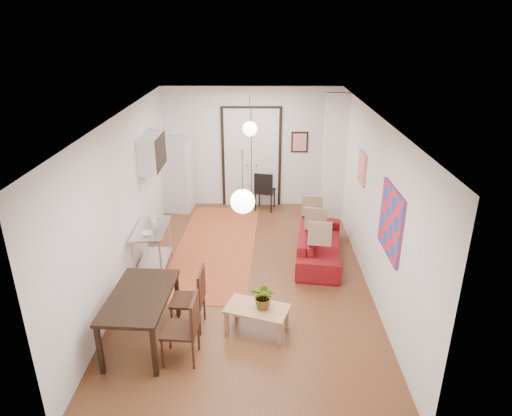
{
  "coord_description": "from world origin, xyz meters",
  "views": [
    {
      "loc": [
        0.21,
        -7.17,
        4.31
      ],
      "look_at": [
        0.14,
        0.21,
        1.25
      ],
      "focal_mm": 32.0,
      "sensor_mm": 36.0,
      "label": 1
    }
  ],
  "objects_px": {
    "coffee_table": "(257,311)",
    "kitchen_counter": "(153,243)",
    "sofa": "(320,244)",
    "dining_chair_near": "(188,291)",
    "dining_chair_far": "(181,319)",
    "black_side_chair": "(265,186)",
    "fridge": "(178,175)",
    "dining_table": "(140,300)"
  },
  "relations": [
    {
      "from": "fridge",
      "to": "dining_chair_near",
      "type": "relative_size",
      "value": 1.8
    },
    {
      "from": "black_side_chair",
      "to": "sofa",
      "type": "bearing_deg",
      "value": 124.93
    },
    {
      "from": "fridge",
      "to": "dining_table",
      "type": "relative_size",
      "value": 1.2
    },
    {
      "from": "black_side_chair",
      "to": "dining_chair_far",
      "type": "bearing_deg",
      "value": 90.4
    },
    {
      "from": "kitchen_counter",
      "to": "dining_chair_far",
      "type": "xyz_separation_m",
      "value": [
        0.9,
        -2.33,
        0.03
      ]
    },
    {
      "from": "sofa",
      "to": "dining_chair_near",
      "type": "height_order",
      "value": "dining_chair_near"
    },
    {
      "from": "coffee_table",
      "to": "kitchen_counter",
      "type": "bearing_deg",
      "value": 136.66
    },
    {
      "from": "sofa",
      "to": "black_side_chair",
      "type": "xyz_separation_m",
      "value": [
        -1.03,
        2.55,
        0.27
      ]
    },
    {
      "from": "kitchen_counter",
      "to": "fridge",
      "type": "height_order",
      "value": "fridge"
    },
    {
      "from": "coffee_table",
      "to": "kitchen_counter",
      "type": "height_order",
      "value": "kitchen_counter"
    },
    {
      "from": "dining_table",
      "to": "black_side_chair",
      "type": "height_order",
      "value": "black_side_chair"
    },
    {
      "from": "kitchen_counter",
      "to": "fridge",
      "type": "relative_size",
      "value": 0.63
    },
    {
      "from": "sofa",
      "to": "fridge",
      "type": "relative_size",
      "value": 1.16
    },
    {
      "from": "dining_table",
      "to": "black_side_chair",
      "type": "xyz_separation_m",
      "value": [
        1.79,
        5.08,
        -0.13
      ]
    },
    {
      "from": "sofa",
      "to": "dining_chair_near",
      "type": "distance_m",
      "value": 3.05
    },
    {
      "from": "coffee_table",
      "to": "black_side_chair",
      "type": "height_order",
      "value": "black_side_chair"
    },
    {
      "from": "coffee_table",
      "to": "fridge",
      "type": "bearing_deg",
      "value": 112.17
    },
    {
      "from": "kitchen_counter",
      "to": "fridge",
      "type": "bearing_deg",
      "value": 88.97
    },
    {
      "from": "sofa",
      "to": "black_side_chair",
      "type": "relative_size",
      "value": 2.11
    },
    {
      "from": "sofa",
      "to": "fridge",
      "type": "bearing_deg",
      "value": 59.69
    },
    {
      "from": "coffee_table",
      "to": "black_side_chair",
      "type": "relative_size",
      "value": 1.05
    },
    {
      "from": "dining_chair_near",
      "to": "black_side_chair",
      "type": "height_order",
      "value": "dining_chair_near"
    },
    {
      "from": "dining_chair_far",
      "to": "coffee_table",
      "type": "bearing_deg",
      "value": 119.77
    },
    {
      "from": "kitchen_counter",
      "to": "dining_chair_near",
      "type": "height_order",
      "value": "dining_chair_near"
    },
    {
      "from": "black_side_chair",
      "to": "coffee_table",
      "type": "bearing_deg",
      "value": 101.05
    },
    {
      "from": "coffee_table",
      "to": "dining_table",
      "type": "distance_m",
      "value": 1.69
    },
    {
      "from": "dining_table",
      "to": "kitchen_counter",
      "type": "bearing_deg",
      "value": 98.11
    },
    {
      "from": "coffee_table",
      "to": "sofa",
      "type": "bearing_deg",
      "value": 62.22
    },
    {
      "from": "kitchen_counter",
      "to": "dining_chair_far",
      "type": "relative_size",
      "value": 1.13
    },
    {
      "from": "sofa",
      "to": "fridge",
      "type": "distance_m",
      "value": 4.01
    },
    {
      "from": "fridge",
      "to": "black_side_chair",
      "type": "height_order",
      "value": "fridge"
    },
    {
      "from": "black_side_chair",
      "to": "fridge",
      "type": "bearing_deg",
      "value": 15.53
    },
    {
      "from": "dining_table",
      "to": "dining_chair_far",
      "type": "height_order",
      "value": "dining_chair_far"
    },
    {
      "from": "kitchen_counter",
      "to": "black_side_chair",
      "type": "relative_size",
      "value": 1.14
    },
    {
      "from": "kitchen_counter",
      "to": "dining_chair_near",
      "type": "relative_size",
      "value": 1.13
    },
    {
      "from": "sofa",
      "to": "dining_chair_near",
      "type": "relative_size",
      "value": 2.09
    },
    {
      "from": "kitchen_counter",
      "to": "coffee_table",
      "type": "bearing_deg",
      "value": -44.37
    },
    {
      "from": "kitchen_counter",
      "to": "dining_chair_far",
      "type": "distance_m",
      "value": 2.5
    },
    {
      "from": "coffee_table",
      "to": "kitchen_counter",
      "type": "xyz_separation_m",
      "value": [
        -1.92,
        1.81,
        0.18
      ]
    },
    {
      "from": "kitchen_counter",
      "to": "black_side_chair",
      "type": "height_order",
      "value": "black_side_chair"
    },
    {
      "from": "dining_table",
      "to": "dining_chair_far",
      "type": "distance_m",
      "value": 0.66
    },
    {
      "from": "dining_chair_far",
      "to": "sofa",
      "type": "bearing_deg",
      "value": 144.48
    }
  ]
}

